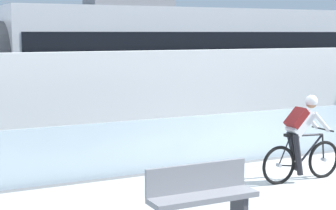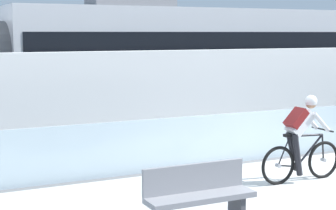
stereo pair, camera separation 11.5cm
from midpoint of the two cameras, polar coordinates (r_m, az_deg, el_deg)
name	(u,v)px [view 1 (the left image)]	position (r m, az deg, el deg)	size (l,w,h in m)	color
ground_plane	(291,183)	(10.49, 12.27, -7.86)	(200.00, 200.00, 0.00)	slate
bike_path_deck	(291,182)	(10.49, 12.27, -7.83)	(32.00, 3.20, 0.01)	silver
glass_parapet	(236,138)	(11.84, 6.76, -3.36)	(32.00, 0.05, 1.06)	silver
concrete_barrier_wall	(195,99)	(13.27, 2.57, 0.65)	(32.00, 0.36, 2.34)	white
tram_rail_near	(152,130)	(15.64, -1.84, -2.63)	(32.00, 0.08, 0.01)	#595654
tram_rail_far	(133,123)	(16.93, -3.85, -1.86)	(32.00, 0.08, 0.01)	#595654
cyclist_on_bike	(302,139)	(10.46, 13.39, -3.45)	(1.77, 0.58, 1.61)	black
bench	(201,194)	(7.91, 3.03, -9.17)	(1.60, 0.45, 0.89)	gray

